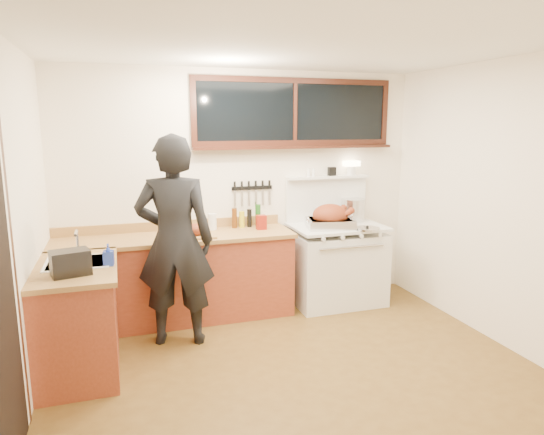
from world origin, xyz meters
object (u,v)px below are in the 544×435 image
object	(u,v)px
man	(175,241)
cutting_board	(196,232)
vintage_stove	(336,262)
roast_turkey	(331,218)

from	to	relation	value
man	cutting_board	bearing A→B (deg)	58.22
vintage_stove	cutting_board	bearing A→B (deg)	-177.03
vintage_stove	cutting_board	distance (m)	1.68
vintage_stove	cutting_board	xyz separation A→B (m)	(-1.61, -0.08, 0.49)
man	cutting_board	distance (m)	0.48
man	roast_turkey	world-z (taller)	man
cutting_board	roast_turkey	xyz separation A→B (m)	(1.48, -0.01, 0.05)
vintage_stove	cutting_board	size ratio (longest dim) A/B	3.95
roast_turkey	vintage_stove	bearing A→B (deg)	36.32
man	vintage_stove	bearing A→B (deg)	14.83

